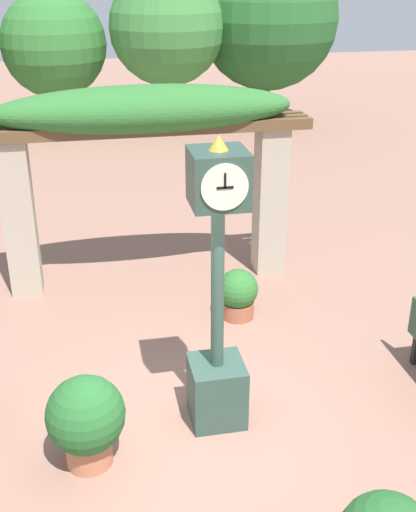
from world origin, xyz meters
TOP-DOWN VIEW (x-y plane):
  - ground_plane at (0.00, 0.00)m, footprint 60.00×60.00m
  - pedestal_clock at (0.31, 0.19)m, footprint 0.59×0.59m
  - pergola at (0.00, 3.79)m, footprint 4.94×1.06m
  - potted_plant_near_right at (-1.11, -0.25)m, footprint 0.80×0.80m
  - potted_plant_far_left at (1.08, 2.34)m, footprint 0.57×0.57m
  - tree_line at (1.29, 13.64)m, footprint 13.35×4.22m

SIDE VIEW (x-z plane):
  - ground_plane at x=0.00m, z-range 0.00..0.00m
  - potted_plant_far_left at x=1.08m, z-range 0.01..0.75m
  - potted_plant_near_right at x=-1.11m, z-range 0.05..1.05m
  - pedestal_clock at x=0.31m, z-range -0.22..3.01m
  - pergola at x=0.00m, z-range 0.84..3.93m
  - tree_line at x=1.29m, z-range 0.33..5.56m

